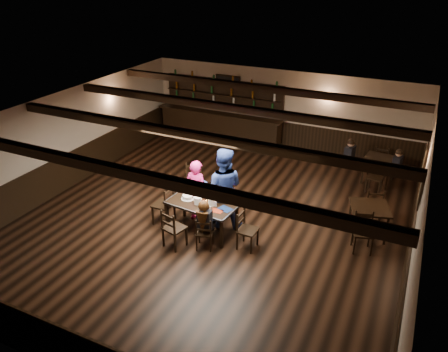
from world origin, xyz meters
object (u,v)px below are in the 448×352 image
at_px(dining_table, 201,206).
at_px(cake, 188,197).
at_px(bar_counter, 221,123).
at_px(woman_pink, 197,191).
at_px(man_blue, 223,188).
at_px(chair_near_left, 172,226).
at_px(chair_near_right, 204,232).

bearing_deg(dining_table, cake, 170.88).
bearing_deg(bar_counter, woman_pink, -70.95).
xyz_separation_m(dining_table, man_blue, (0.31, 0.50, 0.32)).
xyz_separation_m(woman_pink, man_blue, (0.65, 0.09, 0.19)).
relative_size(chair_near_left, cake, 3.03).
relative_size(woman_pink, cake, 5.14).
bearing_deg(dining_table, man_blue, 58.14).
bearing_deg(chair_near_right, dining_table, 122.23).
bearing_deg(chair_near_left, dining_table, 71.43).
height_order(dining_table, woman_pink, woman_pink).
height_order(cake, bar_counter, bar_counter).
height_order(woman_pink, man_blue, man_blue).
bearing_deg(bar_counter, chair_near_right, -67.78).
bearing_deg(cake, man_blue, 31.80).
distance_m(dining_table, woman_pink, 0.55).
bearing_deg(woman_pink, cake, 87.40).
bearing_deg(chair_near_left, man_blue, 66.20).
height_order(chair_near_right, bar_counter, bar_counter).
bearing_deg(woman_pink, chair_near_left, 98.55).
xyz_separation_m(chair_near_right, bar_counter, (-2.40, 5.89, 0.26)).
distance_m(woman_pink, cake, 0.35).
distance_m(woman_pink, bar_counter, 5.14).
xyz_separation_m(chair_near_left, man_blue, (0.60, 1.36, 0.44)).
bearing_deg(cake, bar_counter, 107.31).
xyz_separation_m(chair_near_right, cake, (-0.78, 0.68, 0.33)).
xyz_separation_m(woman_pink, bar_counter, (-1.68, 4.86, -0.07)).
height_order(chair_near_right, woman_pink, woman_pink).
xyz_separation_m(chair_near_left, cake, (-0.11, 0.92, 0.25)).
height_order(chair_near_left, man_blue, man_blue).
distance_m(chair_near_left, chair_near_right, 0.72).
bearing_deg(man_blue, chair_near_left, 50.88).
bearing_deg(dining_table, chair_near_right, -57.77).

